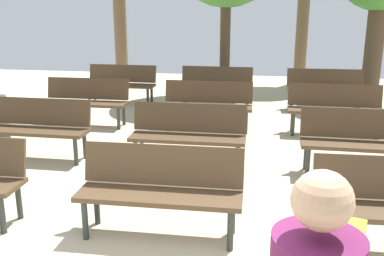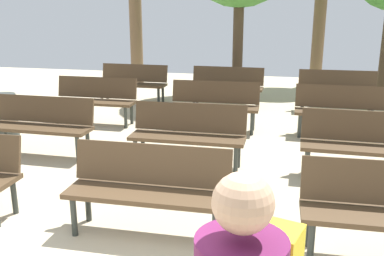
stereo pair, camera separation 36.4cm
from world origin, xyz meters
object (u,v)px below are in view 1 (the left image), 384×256
Objects in this scene: bench_r3_c0 at (121,82)px; bench_r3_c2 at (325,87)px; tree_1 at (121,42)px; bench_r2_c0 at (86,99)px; bench_r3_c1 at (216,84)px; bench_r1_c0 at (36,125)px; bench_r2_c1 at (208,102)px; bench_r1_c1 at (188,132)px; bench_r0_c1 at (161,186)px; bench_r1_c2 at (362,139)px; bench_r2_c2 at (334,106)px.

bench_r3_c2 is at bearing 1.72° from bench_r3_c0.
tree_1 is (-5.36, 2.48, 0.70)m from bench_r3_c2.
bench_r2_c0 is 3.02m from bench_r3_c1.
bench_r2_c0 is at bearing 90.74° from bench_r1_c0.
tree_1 is at bearing 153.68° from bench_r3_c2.
bench_r2_c1 is 0.67× the size of tree_1.
bench_r2_c1 is (0.03, 1.94, 0.00)m from bench_r1_c1.
bench_r3_c2 is at bearing 40.76° from bench_r1_c0.
bench_r3_c2 is (2.32, 3.90, 0.00)m from bench_r1_c1.
bench_r2_c0 is at bearing 120.72° from bench_r0_c1.
bench_r1_c0 is 3.01m from bench_r2_c1.
bench_r1_c0 is 6.46m from tree_1.
bench_r1_c0 is 2.28m from bench_r1_c1.
bench_r1_c1 is 2.96m from bench_r2_c0.
bench_r1_c2 is 1.00× the size of bench_r2_c1.
bench_r3_c0 is at bearing -178.22° from bench_r3_c1.
bench_r2_c2 is at bearing -39.41° from bench_r3_c1.
bench_r3_c2 is 0.67× the size of tree_1.
bench_r2_c2 is at bearing 59.72° from bench_r0_c1.
bench_r1_c0 is at bearing -89.38° from bench_r3_c0.
tree_1 is (-5.29, 4.39, 0.70)m from bench_r2_c2.
bench_r1_c2 is at bearing 1.03° from bench_r1_c0.
bench_r3_c1 and bench_r3_c2 have the same top height.
bench_r0_c1 is at bearing -58.82° from bench_r2_c0.
bench_r1_c1 is 2.33m from bench_r1_c2.
bench_r1_c2 is (4.60, 0.05, 0.00)m from bench_r1_c0.
bench_r2_c1 is 5.44m from tree_1.
bench_r1_c0 is at bearing -83.12° from tree_1.
bench_r2_c1 is (-0.03, 3.86, 0.00)m from bench_r0_c1.
bench_r3_c0 is 2.74m from tree_1.
bench_r1_c0 is 4.94m from bench_r2_c2.
bench_r0_c1 is 1.00× the size of bench_r3_c2.
bench_r3_c0 is 0.67× the size of tree_1.
bench_r2_c0 and bench_r3_c0 have the same top height.
bench_r0_c1 is 1.00× the size of bench_r2_c1.
bench_r1_c1 is at bearing -137.90° from bench_r2_c2.
bench_r0_c1 and bench_r2_c0 have the same top height.
bench_r0_c1 is at bearing -38.90° from bench_r1_c0.
bench_r3_c0 is (0.03, 3.85, 0.00)m from bench_r1_c0.
tree_1 reaches higher than bench_r3_c1.
bench_r0_c1 is 1.00× the size of bench_r1_c1.
bench_r0_c1 is 5.81m from bench_r3_c1.
bench_r2_c0 and bench_r2_c2 have the same top height.
bench_r1_c0 and bench_r2_c1 have the same top height.
bench_r1_c2 is (2.33, 0.04, 0.00)m from bench_r1_c1.
bench_r3_c1 is (-2.36, 3.85, 0.00)m from bench_r1_c2.
bench_r0_c1 and bench_r1_c0 have the same top height.
bench_r1_c0 is 0.99× the size of bench_r2_c1.
bench_r1_c1 is at bearing -64.47° from tree_1.
bench_r2_c2 is (2.19, 3.90, 0.00)m from bench_r0_c1.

